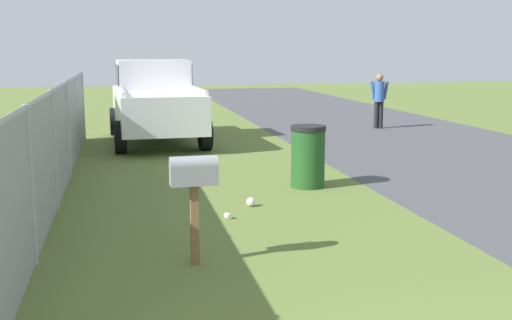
% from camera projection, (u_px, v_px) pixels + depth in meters
% --- Properties ---
extents(mailbox, '(0.23, 0.52, 1.22)m').
position_uv_depth(mailbox, '(194.00, 178.00, 6.88)').
color(mailbox, brown).
rests_on(mailbox, ground).
extents(pickup_truck, '(5.06, 2.41, 2.09)m').
position_uv_depth(pickup_truck, '(155.00, 99.00, 16.28)').
color(pickup_truck, silver).
rests_on(pickup_truck, ground).
extents(trash_bin, '(0.61, 0.61, 1.07)m').
position_uv_depth(trash_bin, '(308.00, 156.00, 10.90)').
color(trash_bin, '#1E4C1E').
rests_on(trash_bin, ground).
extents(pedestrian, '(0.30, 0.57, 1.64)m').
position_uv_depth(pedestrian, '(379.00, 97.00, 18.91)').
color(pedestrian, black).
rests_on(pedestrian, ground).
extents(fence_section, '(15.26, 0.07, 1.78)m').
position_uv_depth(fence_section, '(54.00, 146.00, 9.31)').
color(fence_section, '#9EA3A8').
rests_on(fence_section, ground).
extents(litter_cup_near_hydrant, '(0.12, 0.11, 0.08)m').
position_uv_depth(litter_cup_near_hydrant, '(228.00, 216.00, 8.91)').
color(litter_cup_near_hydrant, white).
rests_on(litter_cup_near_hydrant, ground).
extents(litter_bag_midfield_b, '(0.14, 0.14, 0.14)m').
position_uv_depth(litter_bag_midfield_b, '(251.00, 202.00, 9.60)').
color(litter_bag_midfield_b, silver).
rests_on(litter_bag_midfield_b, ground).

